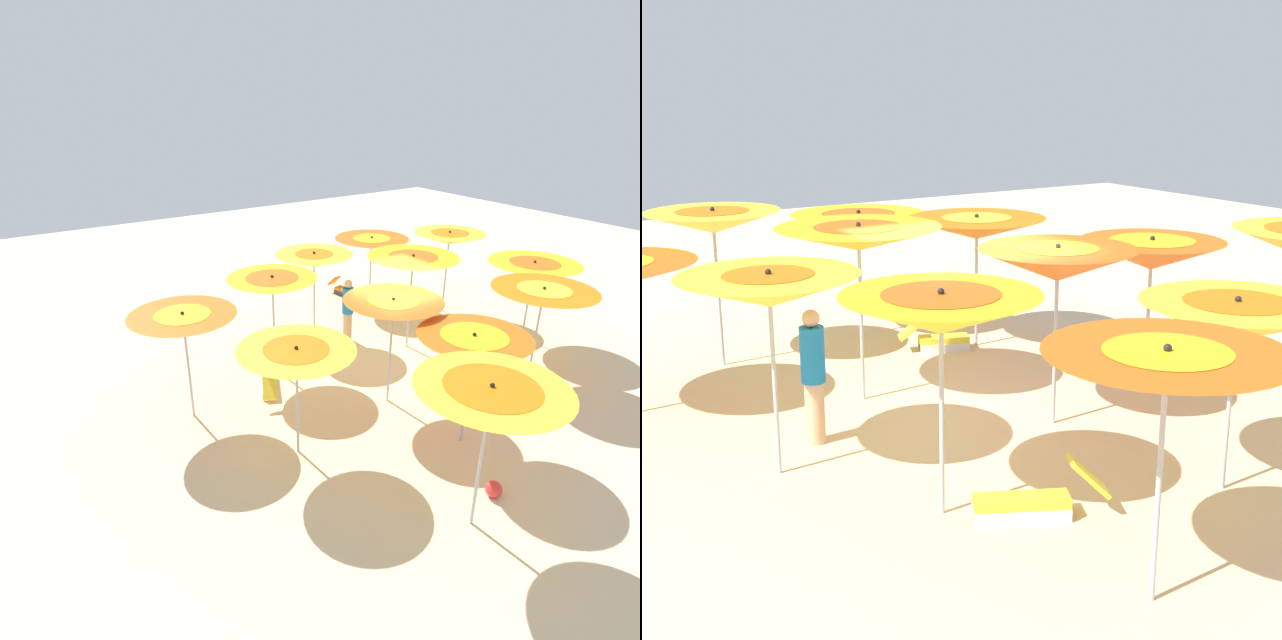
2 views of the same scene
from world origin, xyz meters
TOP-DOWN VIEW (x-y plane):
  - ground at (0.00, 0.00)m, footprint 38.72×38.72m
  - beach_umbrella_0 at (-0.99, -4.52)m, footprint 2.06×2.06m
  - beach_umbrella_1 at (1.21, -3.34)m, footprint 2.06×2.06m
  - beach_umbrella_3 at (-1.71, -2.19)m, footprint 2.02×2.02m
  - beach_umbrella_4 at (0.80, -0.83)m, footprint 2.02×2.02m
  - beach_umbrella_5 at (2.65, -0.58)m, footprint 2.02×2.02m
  - beach_umbrella_6 at (-2.80, -0.36)m, footprint 2.01×2.01m
  - beach_umbrella_7 at (-0.91, 1.31)m, footprint 2.24×2.24m
  - beach_umbrella_8 at (1.84, 2.63)m, footprint 2.27×2.27m
  - beach_umbrella_10 at (-2.11, 3.87)m, footprint 2.03×2.03m
  - beach_umbrella_11 at (0.48, 4.23)m, footprint 2.30×2.30m
  - lounger_1 at (-0.97, -2.76)m, footprint 1.41×0.91m
  - lounger_2 at (1.15, 2.73)m, footprint 1.21×0.73m
  - beachgoer_0 at (-2.09, 0.23)m, footprint 0.30×0.30m
  - beach_ball at (3.98, -1.28)m, footprint 0.28×0.28m

SIDE VIEW (x-z plane):
  - ground at x=0.00m, z-range -0.04..0.00m
  - beach_ball at x=3.98m, z-range 0.00..0.28m
  - lounger_2 at x=1.15m, z-range -0.06..0.45m
  - lounger_1 at x=-0.97m, z-range -0.11..0.53m
  - beachgoer_0 at x=-2.09m, z-range 0.04..1.75m
  - beach_umbrella_1 at x=1.21m, z-range 0.83..3.03m
  - beach_umbrella_11 at x=0.48m, z-range 0.89..3.10m
  - beach_umbrella_8 at x=1.84m, z-range 0.89..3.12m
  - beach_umbrella_5 at x=2.65m, z-range 0.88..3.16m
  - beach_umbrella_0 at x=-0.99m, z-range 0.95..3.28m
  - beach_umbrella_4 at x=0.80m, z-range 0.93..3.33m
  - beach_umbrella_6 at x=-2.80m, z-range 0.96..3.36m
  - beach_umbrella_3 at x=-1.71m, z-range 0.95..3.37m
  - beach_umbrella_10 at x=-2.11m, z-range 1.02..3.52m
  - beach_umbrella_7 at x=-0.91m, z-range 1.04..3.56m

